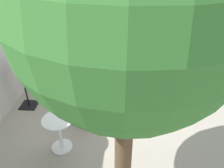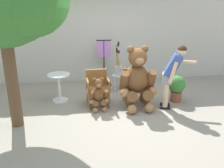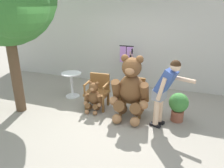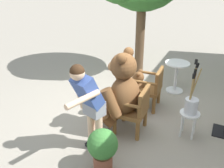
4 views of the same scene
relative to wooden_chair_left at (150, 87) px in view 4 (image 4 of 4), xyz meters
The scene contains 10 objects.
ground_plane 0.78m from the wooden_chair_left, 42.07° to the right, with size 60.00×60.00×0.00m, color gray.
wooden_chair_left is the anchor object (origin of this frame).
wooden_chair_right 0.93m from the wooden_chair_left, ahead, with size 0.58×0.54×0.86m.
teddy_bear_large 1.01m from the wooden_chair_left, 15.62° to the right, with size 0.90×0.85×1.49m.
teddy_bear_small 0.29m from the wooden_chair_left, 88.81° to the right, with size 0.47×0.45×0.78m.
person_visitor 1.83m from the wooden_chair_left, 14.36° to the right, with size 0.84×0.48×1.53m.
white_stool 1.12m from the wooden_chair_left, 54.13° to the left, with size 0.34×0.34×0.46m.
brush_bucket 1.13m from the wooden_chair_left, 54.17° to the left, with size 0.22×0.22×0.95m.
round_side_table 1.01m from the wooden_chair_left, 160.94° to the left, with size 0.56×0.56×0.72m.
potted_plant 2.01m from the wooden_chair_left, ahead, with size 0.44×0.44×0.68m.
Camera 4 is at (4.00, 1.66, 2.72)m, focal length 40.00 mm.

